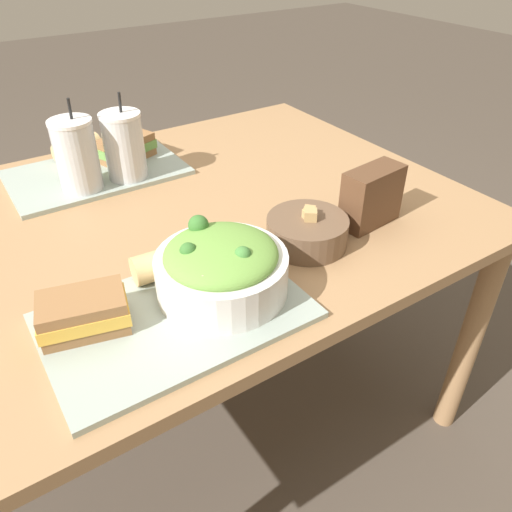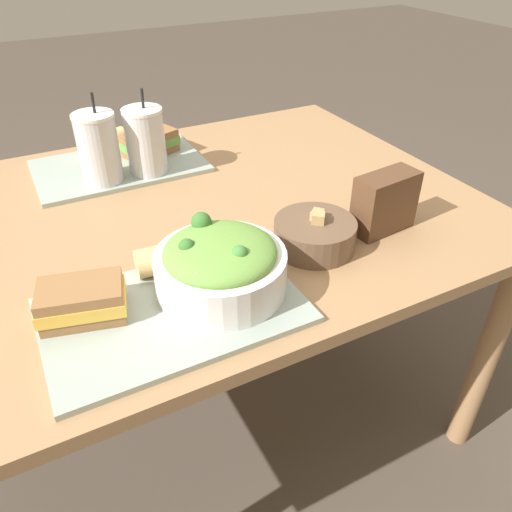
# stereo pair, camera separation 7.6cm
# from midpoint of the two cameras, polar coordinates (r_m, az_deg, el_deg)

# --- Properties ---
(ground_plane) EXTENTS (12.00, 12.00, 0.00)m
(ground_plane) POSITION_cam_midpoint_polar(r_m,az_deg,el_deg) (1.67, -5.20, -16.95)
(ground_plane) COLOR #4C4238
(dining_table) EXTENTS (1.43, 1.03, 0.72)m
(dining_table) POSITION_cam_midpoint_polar(r_m,az_deg,el_deg) (1.23, -6.74, 1.70)
(dining_table) COLOR #A37A51
(dining_table) RESTS_ON ground_plane
(tray_near) EXTENTS (0.45, 0.29, 0.01)m
(tray_near) POSITION_cam_midpoint_polar(r_m,az_deg,el_deg) (0.89, -7.06, -6.27)
(tray_near) COLOR #99A89E
(tray_near) RESTS_ON dining_table
(tray_far) EXTENTS (0.45, 0.29, 0.01)m
(tray_far) POSITION_cam_midpoint_polar(r_m,az_deg,el_deg) (1.43, -13.86, 9.92)
(tray_far) COLOR #99A89E
(tray_far) RESTS_ON dining_table
(salad_bowl) EXTENTS (0.24, 0.24, 0.12)m
(salad_bowl) POSITION_cam_midpoint_polar(r_m,az_deg,el_deg) (0.89, -1.66, -1.08)
(salad_bowl) COLOR white
(salad_bowl) RESTS_ON tray_near
(soup_bowl) EXTENTS (0.17, 0.17, 0.08)m
(soup_bowl) POSITION_cam_midpoint_polar(r_m,az_deg,el_deg) (1.05, 8.80, 2.51)
(soup_bowl) COLOR brown
(soup_bowl) RESTS_ON dining_table
(sandwich_near) EXTENTS (0.16, 0.12, 0.06)m
(sandwich_near) POSITION_cam_midpoint_polar(r_m,az_deg,el_deg) (0.88, -16.96, -5.04)
(sandwich_near) COLOR olive
(sandwich_near) RESTS_ON tray_near
(baguette_near) EXTENTS (0.15, 0.07, 0.06)m
(baguette_near) POSITION_cam_midpoint_polar(r_m,az_deg,el_deg) (0.96, -7.09, -0.08)
(baguette_near) COLOR tan
(baguette_near) RESTS_ON tray_near
(sandwich_far) EXTENTS (0.17, 0.14, 0.06)m
(sandwich_far) POSITION_cam_midpoint_polar(r_m,az_deg,el_deg) (1.47, -10.59, 12.54)
(sandwich_far) COLOR olive
(sandwich_far) RESTS_ON tray_far
(baguette_far) EXTENTS (0.14, 0.09, 0.06)m
(baguette_far) POSITION_cam_midpoint_polar(r_m,az_deg,el_deg) (1.52, -15.56, 12.50)
(baguette_far) COLOR tan
(baguette_far) RESTS_ON tray_far
(drink_cup_dark) EXTENTS (0.10, 0.10, 0.23)m
(drink_cup_dark) POSITION_cam_midpoint_polar(r_m,az_deg,el_deg) (1.31, -15.92, 11.50)
(drink_cup_dark) COLOR silver
(drink_cup_dark) RESTS_ON tray_far
(drink_cup_red) EXTENTS (0.10, 0.10, 0.22)m
(drink_cup_red) POSITION_cam_midpoint_polar(r_m,az_deg,el_deg) (1.34, -10.92, 12.53)
(drink_cup_red) COLOR silver
(drink_cup_red) RESTS_ON tray_far
(chip_bag) EXTENTS (0.15, 0.08, 0.13)m
(chip_bag) POSITION_cam_midpoint_polar(r_m,az_deg,el_deg) (1.13, 16.39, 5.83)
(chip_bag) COLOR brown
(chip_bag) RESTS_ON dining_table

